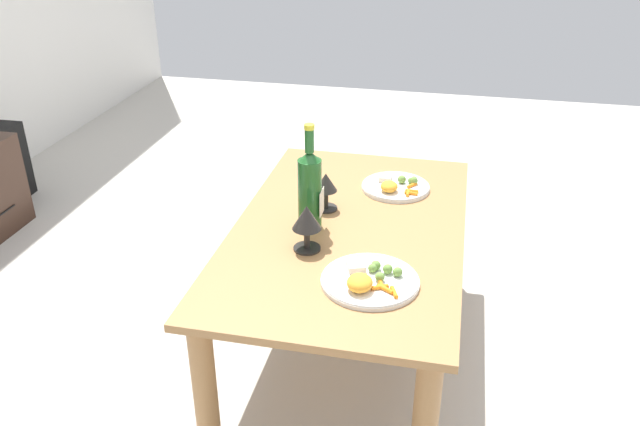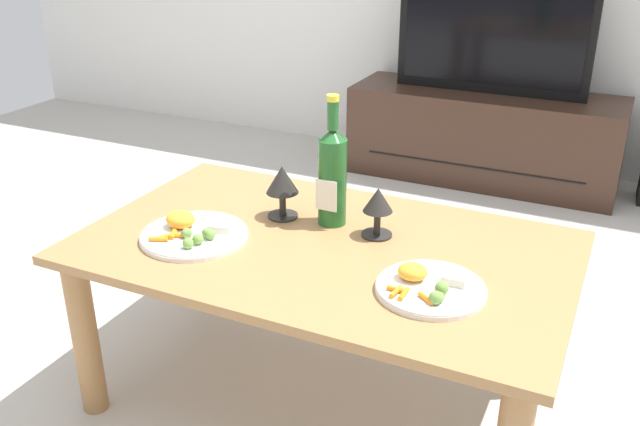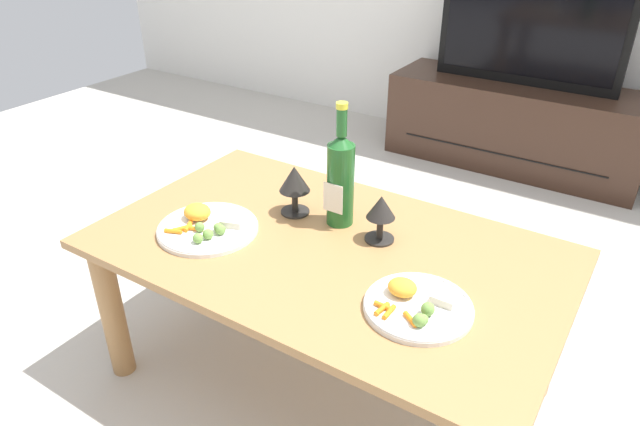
{
  "view_description": "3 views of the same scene",
  "coord_description": "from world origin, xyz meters",
  "px_view_note": "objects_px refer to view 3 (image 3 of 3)",
  "views": [
    {
      "loc": [
        -1.87,
        -0.31,
        1.53
      ],
      "look_at": [
        -0.04,
        0.09,
        0.56
      ],
      "focal_mm": 36.56,
      "sensor_mm": 36.0,
      "label": 1
    },
    {
      "loc": [
        0.67,
        -1.44,
        1.3
      ],
      "look_at": [
        -0.03,
        0.04,
        0.56
      ],
      "focal_mm": 38.61,
      "sensor_mm": 36.0,
      "label": 2
    },
    {
      "loc": [
        0.69,
        -1.1,
        1.33
      ],
      "look_at": [
        -0.04,
        0.03,
        0.57
      ],
      "focal_mm": 32.1,
      "sensor_mm": 36.0,
      "label": 3
    }
  ],
  "objects_px": {
    "dining_table": "(326,270)",
    "wine_bottle": "(341,177)",
    "goblet_left": "(294,181)",
    "dinner_plate_left": "(207,226)",
    "tv_stand": "(514,125)",
    "dinner_plate_right": "(417,305)",
    "goblet_right": "(381,211)",
    "tv_screen": "(532,23)"
  },
  "relations": [
    {
      "from": "tv_stand",
      "to": "goblet_left",
      "type": "height_order",
      "value": "goblet_left"
    },
    {
      "from": "wine_bottle",
      "to": "goblet_left",
      "type": "relative_size",
      "value": 2.38
    },
    {
      "from": "tv_screen",
      "to": "goblet_right",
      "type": "bearing_deg",
      "value": -86.39
    },
    {
      "from": "dinner_plate_right",
      "to": "tv_screen",
      "type": "bearing_deg",
      "value": 99.08
    },
    {
      "from": "tv_screen",
      "to": "dinner_plate_right",
      "type": "xyz_separation_m",
      "value": [
        0.33,
        -2.04,
        -0.25
      ]
    },
    {
      "from": "dining_table",
      "to": "tv_stand",
      "type": "distance_m",
      "value": 1.93
    },
    {
      "from": "wine_bottle",
      "to": "goblet_right",
      "type": "distance_m",
      "value": 0.15
    },
    {
      "from": "tv_stand",
      "to": "dinner_plate_left",
      "type": "height_order",
      "value": "dinner_plate_left"
    },
    {
      "from": "dining_table",
      "to": "tv_stand",
      "type": "bearing_deg",
      "value": 90.25
    },
    {
      "from": "goblet_left",
      "to": "dinner_plate_left",
      "type": "xyz_separation_m",
      "value": [
        -0.15,
        -0.22,
        -0.09
      ]
    },
    {
      "from": "goblet_right",
      "to": "dinner_plate_right",
      "type": "relative_size",
      "value": 0.54
    },
    {
      "from": "tv_screen",
      "to": "goblet_left",
      "type": "height_order",
      "value": "tv_screen"
    },
    {
      "from": "tv_stand",
      "to": "dinner_plate_right",
      "type": "xyz_separation_m",
      "value": [
        0.33,
        -2.04,
        0.28
      ]
    },
    {
      "from": "goblet_right",
      "to": "dinner_plate_left",
      "type": "relative_size",
      "value": 0.48
    },
    {
      "from": "goblet_left",
      "to": "dinner_plate_right",
      "type": "relative_size",
      "value": 0.6
    },
    {
      "from": "wine_bottle",
      "to": "goblet_left",
      "type": "xyz_separation_m",
      "value": [
        -0.14,
        -0.02,
        -0.04
      ]
    },
    {
      "from": "dining_table",
      "to": "tv_stand",
      "type": "height_order",
      "value": "dining_table"
    },
    {
      "from": "tv_screen",
      "to": "goblet_right",
      "type": "distance_m",
      "value": 1.83
    },
    {
      "from": "tv_stand",
      "to": "goblet_left",
      "type": "relative_size",
      "value": 8.81
    },
    {
      "from": "dining_table",
      "to": "tv_screen",
      "type": "distance_m",
      "value": 1.95
    },
    {
      "from": "dinner_plate_left",
      "to": "dinner_plate_right",
      "type": "height_order",
      "value": "dinner_plate_left"
    },
    {
      "from": "dining_table",
      "to": "dinner_plate_right",
      "type": "bearing_deg",
      "value": -20.23
    },
    {
      "from": "goblet_right",
      "to": "dinner_plate_right",
      "type": "bearing_deg",
      "value": -46.09
    },
    {
      "from": "goblet_left",
      "to": "dining_table",
      "type": "bearing_deg",
      "value": -30.3
    },
    {
      "from": "wine_bottle",
      "to": "dinner_plate_left",
      "type": "xyz_separation_m",
      "value": [
        -0.29,
        -0.24,
        -0.13
      ]
    },
    {
      "from": "wine_bottle",
      "to": "dinner_plate_right",
      "type": "distance_m",
      "value": 0.45
    },
    {
      "from": "dining_table",
      "to": "wine_bottle",
      "type": "bearing_deg",
      "value": 105.23
    },
    {
      "from": "tv_screen",
      "to": "dinner_plate_left",
      "type": "xyz_separation_m",
      "value": [
        -0.32,
        -2.04,
        -0.25
      ]
    },
    {
      "from": "tv_screen",
      "to": "wine_bottle",
      "type": "height_order",
      "value": "tv_screen"
    },
    {
      "from": "tv_screen",
      "to": "wine_bottle",
      "type": "relative_size",
      "value": 2.6
    },
    {
      "from": "tv_stand",
      "to": "dinner_plate_left",
      "type": "xyz_separation_m",
      "value": [
        -0.32,
        -2.04,
        0.29
      ]
    },
    {
      "from": "goblet_left",
      "to": "dinner_plate_left",
      "type": "height_order",
      "value": "goblet_left"
    },
    {
      "from": "dinner_plate_left",
      "to": "tv_screen",
      "type": "bearing_deg",
      "value": 81.17
    },
    {
      "from": "tv_screen",
      "to": "dinner_plate_right",
      "type": "distance_m",
      "value": 2.08
    },
    {
      "from": "tv_stand",
      "to": "goblet_left",
      "type": "distance_m",
      "value": 1.87
    },
    {
      "from": "tv_stand",
      "to": "wine_bottle",
      "type": "bearing_deg",
      "value": -90.82
    },
    {
      "from": "wine_bottle",
      "to": "dinner_plate_left",
      "type": "bearing_deg",
      "value": -140.41
    },
    {
      "from": "goblet_left",
      "to": "dinner_plate_left",
      "type": "bearing_deg",
      "value": -124.63
    },
    {
      "from": "dinner_plate_right",
      "to": "goblet_left",
      "type": "bearing_deg",
      "value": 156.0
    },
    {
      "from": "dining_table",
      "to": "goblet_right",
      "type": "height_order",
      "value": "goblet_right"
    },
    {
      "from": "tv_stand",
      "to": "dinner_plate_right",
      "type": "distance_m",
      "value": 2.09
    },
    {
      "from": "dining_table",
      "to": "wine_bottle",
      "type": "xyz_separation_m",
      "value": [
        -0.03,
        0.12,
        0.23
      ]
    }
  ]
}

